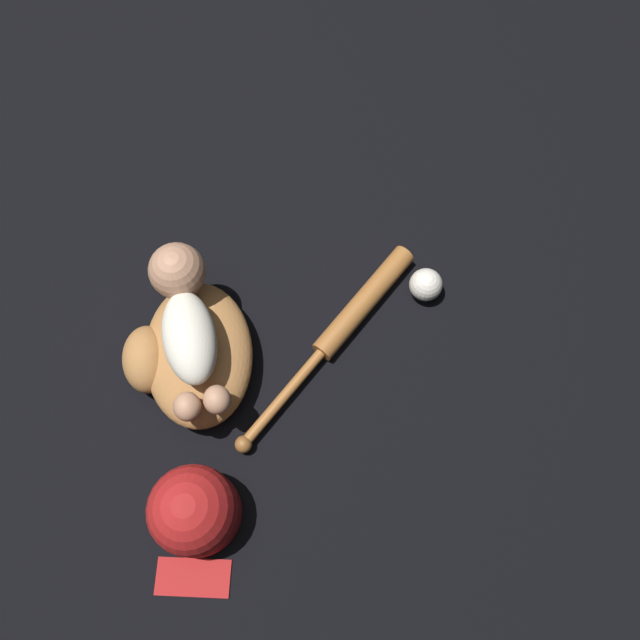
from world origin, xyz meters
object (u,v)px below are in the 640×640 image
baby_figure (185,315)px  baseball_cap (194,511)px  baseball (426,285)px  baseball_bat (348,321)px  baseball_glove (190,354)px

baby_figure → baseball_cap: baby_figure is taller
baseball → baseball_cap: 0.66m
baby_figure → baseball_bat: size_ratio=0.66×
baby_figure → baseball_cap: (-0.34, -0.11, -0.09)m
baseball_glove → baseball_cap: baseball_cap is taller
baby_figure → baseball: (0.23, -0.45, -0.12)m
baby_figure → baseball_bat: bearing=-69.5°
baseball_bat → baby_figure: bearing=110.5°
baseball_glove → baby_figure: size_ratio=1.09×
baseball_glove → baseball_cap: 0.31m
baseball_bat → baseball: 0.19m
baseball_bat → baseball_cap: 0.49m
baseball → baseball_glove: bearing=121.9°
baseball_glove → baby_figure: (0.05, 0.00, 0.10)m
baby_figure → baseball_cap: 0.37m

